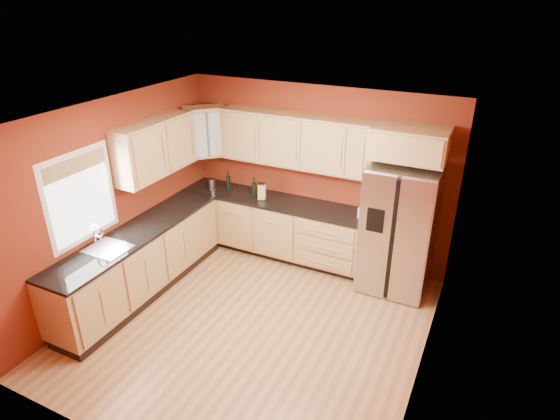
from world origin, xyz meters
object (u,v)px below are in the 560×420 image
at_px(soap_dispenser, 360,212).
at_px(refrigerator, 399,229).
at_px(wine_bottle_a, 254,187).
at_px(canister_left, 212,184).
at_px(knife_block, 262,192).

bearing_deg(soap_dispenser, refrigerator, -2.93).
bearing_deg(wine_bottle_a, canister_left, -177.97).
bearing_deg(refrigerator, knife_block, 179.79).
distance_m(canister_left, knife_block, 0.87).
bearing_deg(knife_block, soap_dispenser, -18.70).
height_order(refrigerator, wine_bottle_a, refrigerator).
height_order(canister_left, wine_bottle_a, wine_bottle_a).
bearing_deg(canister_left, wine_bottle_a, 2.03).
relative_size(canister_left, wine_bottle_a, 0.56).
xyz_separation_m(wine_bottle_a, knife_block, (0.14, -0.01, -0.05)).
distance_m(refrigerator, canister_left, 2.93).
height_order(refrigerator, knife_block, refrigerator).
relative_size(refrigerator, canister_left, 10.15).
relative_size(wine_bottle_a, soap_dispenser, 1.73).
distance_m(canister_left, wine_bottle_a, 0.74).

